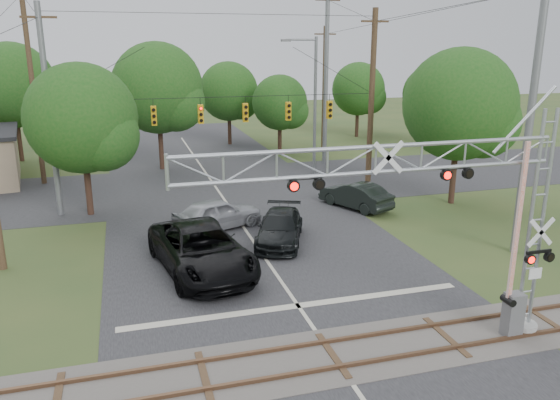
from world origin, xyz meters
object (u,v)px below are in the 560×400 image
object	(u,v)px
streetlight	(312,100)
pickup_black	(201,249)
car_dark	(280,228)
crossing_gantry	(443,207)
sedan_silver	(217,214)
traffic_signal_span	(238,108)

from	to	relation	value
streetlight	pickup_black	bearing A→B (deg)	-123.73
car_dark	streetlight	distance (m)	15.15
pickup_black	crossing_gantry	bearing A→B (deg)	-62.25
crossing_gantry	car_dark	size ratio (longest dim) A/B	2.38
car_dark	sedan_silver	world-z (taller)	sedan_silver
sedan_silver	car_dark	bearing A→B (deg)	-160.44
pickup_black	sedan_silver	world-z (taller)	pickup_black
crossing_gantry	streetlight	bearing A→B (deg)	79.97
traffic_signal_span	streetlight	distance (m)	8.36
crossing_gantry	pickup_black	xyz separation A→B (m)	(-6.16, 8.13, -3.69)
crossing_gantry	streetlight	xyz separation A→B (m)	(4.18, 23.62, 0.85)
crossing_gantry	pickup_black	world-z (taller)	crossing_gantry
pickup_black	sedan_silver	size ratio (longest dim) A/B	1.47
crossing_gantry	car_dark	distance (m)	11.51
crossing_gantry	pickup_black	bearing A→B (deg)	127.15
traffic_signal_span	pickup_black	bearing A→B (deg)	-110.57
car_dark	streetlight	bearing A→B (deg)	86.11
traffic_signal_span	car_dark	world-z (taller)	traffic_signal_span
pickup_black	car_dark	bearing A→B (deg)	21.54
traffic_signal_span	crossing_gantry	bearing A→B (deg)	-82.80
crossing_gantry	traffic_signal_span	bearing A→B (deg)	97.20
car_dark	sedan_silver	xyz separation A→B (m)	(-2.57, 2.90, 0.08)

